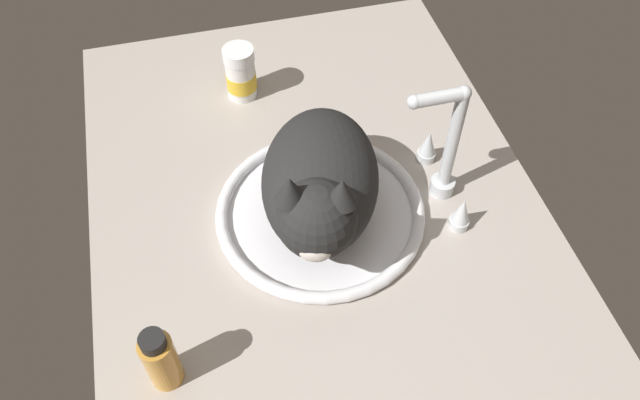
{
  "coord_description": "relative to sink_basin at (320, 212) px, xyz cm",
  "views": [
    {
      "loc": [
        61.44,
        -15.22,
        84.12
      ],
      "look_at": [
        2.18,
        -0.04,
        7.0
      ],
      "focal_mm": 35.47,
      "sensor_mm": 36.0,
      "label": 1
    }
  ],
  "objects": [
    {
      "name": "pill_bottle",
      "position": [
        -31.49,
        -6.94,
        3.97
      ],
      "size": [
        5.69,
        5.69,
        10.45
      ],
      "color": "white",
      "rests_on": "countertop"
    },
    {
      "name": "countertop",
      "position": [
        -2.18,
        0.04,
        -2.38
      ],
      "size": [
        100.71,
        72.27,
        3.0
      ],
      "primitive_type": "cube",
      "color": "#ADA399",
      "rests_on": "ground"
    },
    {
      "name": "amber_bottle",
      "position": [
        21.14,
        -26.44,
        4.42
      ],
      "size": [
        4.39,
        4.39,
        11.32
      ],
      "color": "gold",
      "rests_on": "countertop"
    },
    {
      "name": "faucet",
      "position": [
        0.0,
        20.1,
        7.62
      ],
      "size": [
        18.02,
        10.4,
        22.62
      ],
      "color": "silver",
      "rests_on": "countertop"
    },
    {
      "name": "cat",
      "position": [
        2.27,
        -0.68,
        9.03
      ],
      "size": [
        35.49,
        24.45,
        19.46
      ],
      "color": "black",
      "rests_on": "sink_basin"
    },
    {
      "name": "sink_basin",
      "position": [
        0.0,
        0.0,
        0.0
      ],
      "size": [
        33.5,
        33.5,
        2.05
      ],
      "color": "white",
      "rests_on": "countertop"
    }
  ]
}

